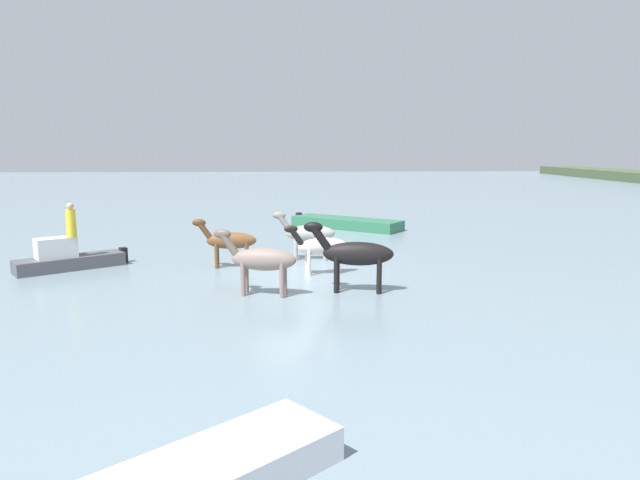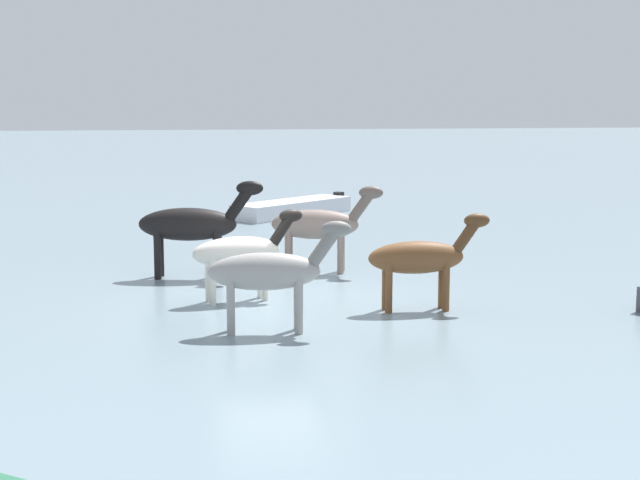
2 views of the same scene
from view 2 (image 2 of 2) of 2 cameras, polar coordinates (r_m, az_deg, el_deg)
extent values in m
plane|color=gray|center=(18.41, -2.10, -3.59)|extent=(165.74, 165.74, 0.00)
ellipsoid|color=silver|center=(18.27, -4.91, -0.70)|extent=(0.91, 1.78, 0.58)
cylinder|color=silver|center=(18.63, -3.52, -1.97)|extent=(0.13, 0.13, 0.94)
cylinder|color=silver|center=(18.38, -3.24, -2.12)|extent=(0.13, 0.13, 0.94)
cylinder|color=silver|center=(18.34, -6.55, -2.18)|extent=(0.13, 0.13, 0.94)
cylinder|color=silver|center=(18.08, -6.32, -2.34)|extent=(0.13, 0.13, 0.94)
cylinder|color=black|center=(18.49, -2.25, 0.61)|extent=(0.32, 0.56, 0.63)
ellipsoid|color=black|center=(18.52, -1.72, 1.43)|extent=(0.31, 0.50, 0.25)
ellipsoid|color=brown|center=(17.53, 5.66, -1.03)|extent=(0.55, 1.76, 0.59)
cylinder|color=brown|center=(17.89, 7.16, -2.43)|extent=(0.13, 0.13, 0.97)
cylinder|color=brown|center=(17.62, 7.41, -2.61)|extent=(0.13, 0.13, 0.97)
cylinder|color=brown|center=(17.63, 3.86, -2.55)|extent=(0.13, 0.13, 0.97)
cylinder|color=brown|center=(17.36, 4.06, -2.73)|extent=(0.13, 0.13, 0.97)
cylinder|color=#50311A|center=(17.72, 8.59, 0.28)|extent=(0.21, 0.54, 0.65)
ellipsoid|color=#50311A|center=(17.74, 9.18, 1.13)|extent=(0.21, 0.48, 0.26)
ellipsoid|color=black|center=(20.66, -7.77, 0.92)|extent=(0.91, 2.14, 0.70)
cylinder|color=black|center=(20.83, -5.98, -0.58)|extent=(0.15, 0.15, 1.15)
cylinder|color=black|center=(20.50, -6.09, -0.73)|extent=(0.15, 0.15, 1.15)
cylinder|color=black|center=(21.01, -9.35, -0.57)|extent=(0.15, 0.15, 1.15)
cylinder|color=black|center=(20.69, -9.51, -0.72)|extent=(0.15, 0.15, 1.15)
cylinder|color=black|center=(20.47, -4.75, 2.18)|extent=(0.33, 0.66, 0.76)
ellipsoid|color=black|center=(20.42, -4.14, 3.05)|extent=(0.32, 0.60, 0.31)
ellipsoid|color=gray|center=(21.13, -0.30, 0.93)|extent=(0.98, 1.99, 0.64)
cylinder|color=gray|center=(21.31, 1.27, -0.44)|extent=(0.14, 0.14, 1.06)
cylinder|color=gray|center=(21.01, 1.21, -0.58)|extent=(0.14, 0.14, 1.06)
cylinder|color=gray|center=(21.43, -1.79, -0.40)|extent=(0.14, 0.14, 1.06)
cylinder|color=gray|center=(21.12, -1.89, -0.53)|extent=(0.14, 0.14, 1.06)
cylinder|color=#63544C|center=(21.00, 2.45, 2.02)|extent=(0.35, 0.62, 0.70)
ellipsoid|color=#63544C|center=(20.96, 3.01, 2.79)|extent=(0.33, 0.56, 0.28)
ellipsoid|color=#9E9993|center=(15.85, -3.28, -1.85)|extent=(0.62, 1.86, 0.62)
cylinder|color=#9E9993|center=(16.12, -1.31, -3.51)|extent=(0.14, 0.14, 1.02)
cylinder|color=#9E9993|center=(15.83, -1.24, -3.73)|extent=(0.14, 0.14, 1.02)
cylinder|color=#9E9993|center=(16.09, -5.26, -3.57)|extent=(0.14, 0.14, 1.02)
cylinder|color=#9E9993|center=(15.79, -5.26, -3.80)|extent=(0.14, 0.14, 1.02)
cylinder|color=slate|center=(15.84, 0.25, -0.37)|extent=(0.24, 0.57, 0.68)
ellipsoid|color=slate|center=(15.82, 0.95, 0.64)|extent=(0.23, 0.51, 0.27)
cube|color=silver|center=(30.96, -1.65, 1.75)|extent=(3.75, 4.09, 0.63)
cube|color=black|center=(32.62, 1.10, 2.24)|extent=(0.37, 0.36, 0.68)
camera|label=1|loc=(36.82, -4.86, 9.14)|focal=32.01mm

